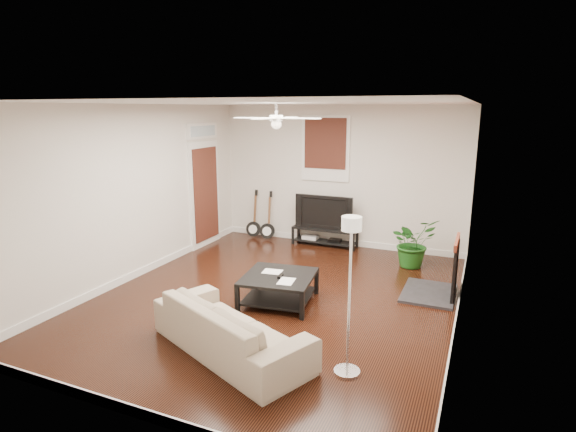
{
  "coord_description": "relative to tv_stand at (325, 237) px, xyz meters",
  "views": [
    {
      "loc": [
        2.67,
        -5.79,
        2.73
      ],
      "look_at": [
        0.0,
        0.4,
        1.15
      ],
      "focal_mm": 28.73,
      "sensor_mm": 36.0,
      "label": 1
    }
  ],
  "objects": [
    {
      "name": "room",
      "position": [
        0.22,
        -2.78,
        1.22
      ],
      "size": [
        5.01,
        6.01,
        2.81
      ],
      "color": "black",
      "rests_on": "ground"
    },
    {
      "name": "brick_accent",
      "position": [
        2.7,
        -1.78,
        1.22
      ],
      "size": [
        0.02,
        2.2,
        2.8
      ],
      "primitive_type": "cube",
      "color": "#B25439",
      "rests_on": "floor"
    },
    {
      "name": "window_back",
      "position": [
        -0.08,
        0.19,
        1.77
      ],
      "size": [
        1.0,
        0.06,
        1.3
      ],
      "primitive_type": "cube",
      "color": "black",
      "rests_on": "wall_back"
    },
    {
      "name": "guitar_left",
      "position": [
        -1.61,
        -0.03,
        0.33
      ],
      "size": [
        0.35,
        0.28,
        1.04
      ],
      "primitive_type": null,
      "rotation": [
        0.0,
        0.0,
        0.16
      ],
      "color": "black",
      "rests_on": "floor"
    },
    {
      "name": "potted_plant",
      "position": [
        1.83,
        -0.58,
        0.25
      ],
      "size": [
        1.03,
        1.04,
        0.87
      ],
      "primitive_type": "imported",
      "rotation": [
        0.0,
        0.0,
        0.83
      ],
      "color": "#1A5718",
      "rests_on": "floor"
    },
    {
      "name": "fireplace",
      "position": [
        2.42,
        -1.78,
        0.28
      ],
      "size": [
        0.8,
        1.1,
        0.92
      ],
      "primitive_type": "cube",
      "color": "black",
      "rests_on": "floor"
    },
    {
      "name": "floor_lamp",
      "position": [
        1.73,
        -4.31,
        0.67
      ],
      "size": [
        0.37,
        0.37,
        1.71
      ],
      "primitive_type": null,
      "rotation": [
        0.0,
        0.0,
        -0.41
      ],
      "color": "white",
      "rests_on": "floor"
    },
    {
      "name": "coffee_table",
      "position": [
        0.31,
        -2.94,
        0.02
      ],
      "size": [
        1.1,
        1.1,
        0.41
      ],
      "primitive_type": "cube",
      "rotation": [
        0.0,
        0.0,
        0.14
      ],
      "color": "black",
      "rests_on": "floor"
    },
    {
      "name": "guitar_right",
      "position": [
        -1.26,
        -0.06,
        0.33
      ],
      "size": [
        0.37,
        0.3,
        1.04
      ],
      "primitive_type": null,
      "rotation": [
        0.0,
        0.0,
        0.27
      ],
      "color": "black",
      "rests_on": "floor"
    },
    {
      "name": "sofa",
      "position": [
        0.38,
        -4.41,
        0.12
      ],
      "size": [
        2.25,
        1.59,
        0.61
      ],
      "primitive_type": "imported",
      "rotation": [
        0.0,
        0.0,
        2.73
      ],
      "color": "tan",
      "rests_on": "floor"
    },
    {
      "name": "tv",
      "position": [
        0.0,
        0.02,
        0.53
      ],
      "size": [
        1.18,
        0.16,
        0.68
      ],
      "primitive_type": "imported",
      "color": "black",
      "rests_on": "tv_stand"
    },
    {
      "name": "ceiling_fan",
      "position": [
        0.22,
        -2.78,
        2.42
      ],
      "size": [
        1.24,
        1.24,
        0.32
      ],
      "primitive_type": null,
      "color": "white",
      "rests_on": "ceiling"
    },
    {
      "name": "door_left",
      "position": [
        -2.24,
        -0.88,
        1.07
      ],
      "size": [
        0.08,
        1.0,
        2.5
      ],
      "primitive_type": "cube",
      "color": "white",
      "rests_on": "wall_left"
    },
    {
      "name": "tv_stand",
      "position": [
        0.0,
        0.0,
        0.0
      ],
      "size": [
        1.32,
        0.35,
        0.37
      ],
      "primitive_type": "cube",
      "color": "black",
      "rests_on": "floor"
    }
  ]
}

